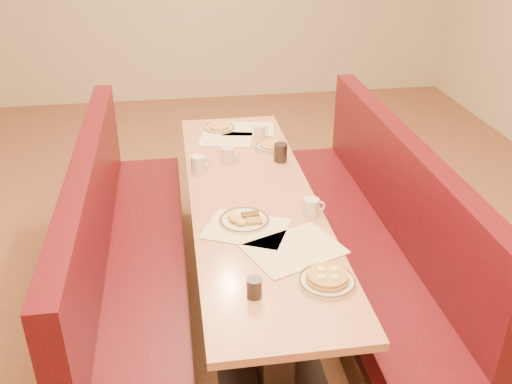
{
  "coord_description": "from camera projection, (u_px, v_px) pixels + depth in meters",
  "views": [
    {
      "loc": [
        -0.41,
        -2.8,
        2.28
      ],
      "look_at": [
        0.0,
        -0.14,
        0.85
      ],
      "focal_mm": 40.0,
      "sensor_mm": 36.0,
      "label": 1
    }
  ],
  "objects": [
    {
      "name": "placemat_near_right",
      "position": [
        294.0,
        249.0,
        2.74
      ],
      "size": [
        0.53,
        0.47,
        0.0
      ],
      "primitive_type": "cube",
      "rotation": [
        0.0,
        0.0,
        0.38
      ],
      "color": "#FFEDC7",
      "rests_on": "diner_table"
    },
    {
      "name": "placemat_far_right",
      "position": [
        249.0,
        129.0,
        4.11
      ],
      "size": [
        0.4,
        0.33,
        0.0
      ],
      "primitive_type": "cube",
      "rotation": [
        0.0,
        0.0,
        -0.17
      ],
      "color": "#FFEDC7",
      "rests_on": "diner_table"
    },
    {
      "name": "booth_right",
      "position": [
        370.0,
        243.0,
        3.5
      ],
      "size": [
        0.55,
        2.5,
        1.05
      ],
      "color": "#4C3326",
      "rests_on": "ground"
    },
    {
      "name": "diner_table",
      "position": [
        252.0,
        251.0,
        3.4
      ],
      "size": [
        0.7,
        2.5,
        0.75
      ],
      "color": "black",
      "rests_on": "ground"
    },
    {
      "name": "placemat_near_left",
      "position": [
        246.0,
        228.0,
        2.9
      ],
      "size": [
        0.5,
        0.45,
        0.0
      ],
      "primitive_type": "cube",
      "rotation": [
        0.0,
        0.0,
        -0.43
      ],
      "color": "#FFEDC7",
      "rests_on": "diner_table"
    },
    {
      "name": "soda_tumbler_near",
      "position": [
        254.0,
        288.0,
        2.4
      ],
      "size": [
        0.07,
        0.07,
        0.09
      ],
      "color": "black",
      "rests_on": "diner_table"
    },
    {
      "name": "extra_plate_far",
      "position": [
        219.0,
        127.0,
        4.1
      ],
      "size": [
        0.22,
        0.22,
        0.04
      ],
      "rotation": [
        0.0,
        0.0,
        0.4
      ],
      "color": "silver",
      "rests_on": "diner_table"
    },
    {
      "name": "booth_left",
      "position": [
        128.0,
        264.0,
        3.3
      ],
      "size": [
        0.55,
        2.5,
        1.05
      ],
      "color": "#4C3326",
      "rests_on": "ground"
    },
    {
      "name": "coffee_mug_a",
      "position": [
        312.0,
        206.0,
        3.02
      ],
      "size": [
        0.12,
        0.08,
        0.09
      ],
      "rotation": [
        0.0,
        0.0,
        -0.03
      ],
      "color": "silver",
      "rests_on": "diner_table"
    },
    {
      "name": "pancake_plate",
      "position": [
        327.0,
        279.0,
        2.5
      ],
      "size": [
        0.26,
        0.26,
        0.06
      ],
      "rotation": [
        0.0,
        0.0,
        0.15
      ],
      "color": "silver",
      "rests_on": "diner_table"
    },
    {
      "name": "extra_plate_mid",
      "position": [
        270.0,
        146.0,
        3.8
      ],
      "size": [
        0.21,
        0.21,
        0.04
      ],
      "rotation": [
        0.0,
        0.0,
        -0.07
      ],
      "color": "silver",
      "rests_on": "diner_table"
    },
    {
      "name": "coffee_mug_b",
      "position": [
        199.0,
        163.0,
        3.49
      ],
      "size": [
        0.12,
        0.09,
        0.09
      ],
      "rotation": [
        0.0,
        0.0,
        0.11
      ],
      "color": "silver",
      "rests_on": "diner_table"
    },
    {
      "name": "placemat_far_left",
      "position": [
        226.0,
        139.0,
        3.94
      ],
      "size": [
        0.4,
        0.34,
        0.0
      ],
      "primitive_type": "cube",
      "rotation": [
        0.0,
        0.0,
        -0.22
      ],
      "color": "#FFEDC7",
      "rests_on": "diner_table"
    },
    {
      "name": "coffee_mug_d",
      "position": [
        228.0,
        154.0,
        3.62
      ],
      "size": [
        0.12,
        0.08,
        0.09
      ],
      "rotation": [
        0.0,
        0.0,
        -0.19
      ],
      "color": "silver",
      "rests_on": "diner_table"
    },
    {
      "name": "coffee_mug_c",
      "position": [
        260.0,
        131.0,
        3.97
      ],
      "size": [
        0.11,
        0.08,
        0.08
      ],
      "rotation": [
        0.0,
        0.0,
        0.41
      ],
      "color": "silver",
      "rests_on": "diner_table"
    },
    {
      "name": "eggs_plate",
      "position": [
        244.0,
        220.0,
        2.96
      ],
      "size": [
        0.26,
        0.26,
        0.05
      ],
      "rotation": [
        0.0,
        0.0,
        -0.06
      ],
      "color": "silver",
      "rests_on": "diner_table"
    },
    {
      "name": "soda_tumbler_mid",
      "position": [
        281.0,
        153.0,
        3.61
      ],
      "size": [
        0.08,
        0.08,
        0.12
      ],
      "color": "black",
      "rests_on": "diner_table"
    },
    {
      "name": "ground",
      "position": [
        253.0,
        301.0,
        3.57
      ],
      "size": [
        8.0,
        8.0,
        0.0
      ],
      "primitive_type": "plane",
      "color": "#9E6647",
      "rests_on": "ground"
    }
  ]
}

